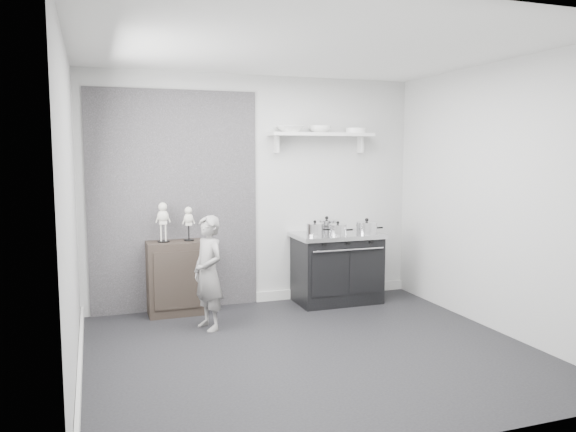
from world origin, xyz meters
name	(u,v)px	position (x,y,z in m)	size (l,w,h in m)	color
ground	(311,351)	(0.00, 0.00, 0.00)	(4.00, 4.00, 0.00)	black
room_shell	(296,171)	(-0.09, 0.15, 1.64)	(4.02, 3.62, 2.71)	#B4B4B2
wall_shelf	(322,135)	(0.80, 1.68, 2.01)	(1.30, 0.26, 0.24)	silver
stove	(337,267)	(0.93, 1.48, 0.42)	(1.05, 0.65, 0.84)	black
side_cabinet	(176,278)	(-0.98, 1.61, 0.41)	(0.63, 0.37, 0.82)	black
child	(209,273)	(-0.74, 0.95, 0.59)	(0.43, 0.28, 1.17)	slate
pot_front_left	(315,229)	(0.60, 1.39, 0.91)	(0.29, 0.21, 0.18)	silver
pot_back_left	(327,226)	(0.85, 1.62, 0.92)	(0.33, 0.25, 0.19)	silver
pot_front_right	(367,228)	(1.24, 1.33, 0.91)	(0.34, 0.26, 0.19)	silver
pot_front_center	(338,230)	(0.86, 1.32, 0.91)	(0.30, 0.21, 0.17)	silver
skeleton_full	(163,219)	(-1.11, 1.61, 1.08)	(0.14, 0.09, 0.51)	beige
skeleton_torso	(189,221)	(-0.83, 1.61, 1.04)	(0.12, 0.08, 0.44)	beige
bowl_large	(290,129)	(0.40, 1.67, 2.08)	(0.31, 0.31, 0.08)	white
bowl_small	(320,129)	(0.78, 1.67, 2.08)	(0.26, 0.26, 0.08)	white
plate_stack	(356,131)	(1.25, 1.67, 2.07)	(0.25, 0.25, 0.06)	white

